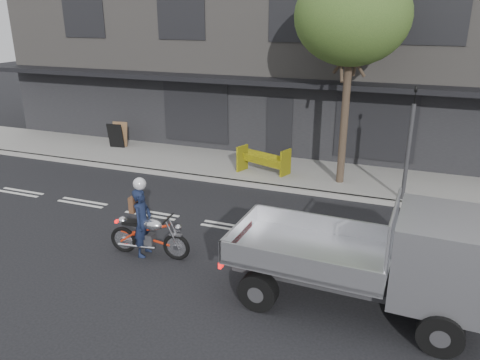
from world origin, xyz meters
name	(u,v)px	position (x,y,z in m)	size (l,w,h in m)	color
ground	(230,227)	(0.00, 0.00, 0.00)	(80.00, 80.00, 0.00)	black
sidewalk	(279,172)	(0.00, 4.70, 0.07)	(32.00, 3.20, 0.15)	gray
kerb	(266,186)	(0.00, 3.10, 0.07)	(32.00, 0.20, 0.15)	gray
building_main	(323,45)	(0.00, 11.30, 4.00)	(26.00, 10.00, 8.00)	slate
street_tree	(352,17)	(2.20, 4.20, 5.28)	(3.40, 3.40, 6.74)	#382B21
traffic_light_pole	(408,150)	(4.20, 3.35, 1.65)	(0.12, 0.12, 3.50)	#2D2D30
motorcycle	(149,235)	(-1.20, -2.08, 0.53)	(2.02, 0.59, 1.04)	black
rider	(143,222)	(-1.35, -2.08, 0.82)	(0.60, 0.39, 1.65)	#131B35
flatbed_ute	(418,258)	(4.62, -2.43, 1.27)	(4.87, 2.15, 2.22)	black
construction_barrier	(261,162)	(-0.43, 3.92, 0.62)	(1.68, 0.67, 0.94)	#FFF10D
sandwich_board	(115,136)	(-7.06, 5.03, 0.66)	(0.64, 0.43, 1.01)	black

